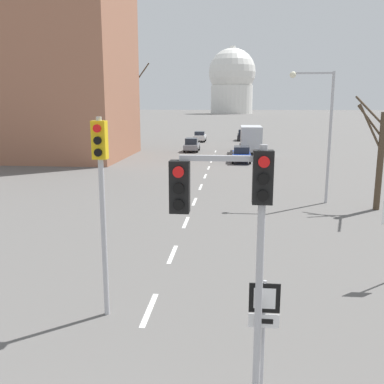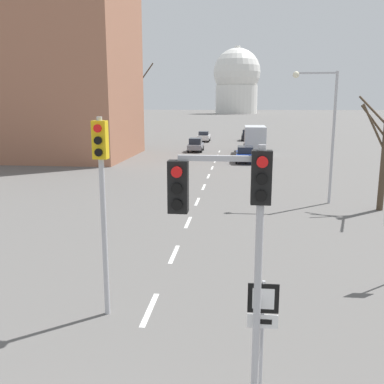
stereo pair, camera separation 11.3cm
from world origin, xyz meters
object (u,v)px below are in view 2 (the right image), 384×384
at_px(street_lamp_right, 325,122).
at_px(sedan_far_left, 204,136).
at_px(delivery_truck, 255,138).
at_px(traffic_signal_near_right, 231,211).
at_px(route_sign_post, 263,317).
at_px(traffic_signal_centre_tall, 102,181).
at_px(sedan_near_left, 196,145).
at_px(sedan_mid_centre, 245,154).
at_px(sedan_near_right, 247,135).

height_order(street_lamp_right, sedan_far_left, street_lamp_right).
bearing_deg(street_lamp_right, delivery_truck, 96.81).
bearing_deg(sedan_far_left, delivery_truck, -64.20).
distance_m(street_lamp_right, sedan_far_left, 41.36).
distance_m(sedan_far_left, delivery_truck, 16.32).
relative_size(traffic_signal_near_right, delivery_truck, 0.69).
relative_size(street_lamp_right, delivery_truck, 1.03).
bearing_deg(route_sign_post, traffic_signal_centre_tall, 145.93).
xyz_separation_m(traffic_signal_near_right, street_lamp_right, (4.84, 17.26, 0.90)).
xyz_separation_m(sedan_near_left, sedan_mid_centre, (5.79, -8.94, 0.00)).
xyz_separation_m(traffic_signal_near_right, sedan_mid_centre, (0.68, 34.51, -2.93)).
relative_size(traffic_signal_near_right, route_sign_post, 2.14).
bearing_deg(sedan_near_left, sedan_near_right, 68.54).
distance_m(route_sign_post, delivery_truck, 42.32).
bearing_deg(sedan_near_right, traffic_signal_centre_tall, -94.70).
xyz_separation_m(sedan_near_right, sedan_mid_centre, (-0.61, -25.22, -0.04)).
bearing_deg(traffic_signal_centre_tall, delivery_truck, 82.52).
relative_size(sedan_near_right, sedan_mid_centre, 0.85).
distance_m(traffic_signal_near_right, sedan_near_right, 59.81).
height_order(traffic_signal_centre_tall, route_sign_post, traffic_signal_centre_tall).
xyz_separation_m(route_sign_post, sedan_near_right, (0.65, 59.52, -0.72)).
bearing_deg(sedan_near_left, traffic_signal_centre_tall, -87.55).
bearing_deg(street_lamp_right, sedan_near_left, 110.80).
distance_m(traffic_signal_centre_tall, sedan_near_right, 57.07).
xyz_separation_m(traffic_signal_centre_tall, route_sign_post, (4.02, -2.72, -2.14)).
relative_size(traffic_signal_centre_tall, delivery_truck, 0.74).
bearing_deg(traffic_signal_near_right, delivery_truck, 87.54).
xyz_separation_m(traffic_signal_centre_tall, sedan_near_left, (-1.73, 40.52, -2.90)).
bearing_deg(sedan_near_right, delivery_truck, -88.22).
bearing_deg(sedan_near_right, sedan_far_left, -158.78).
distance_m(street_lamp_right, sedan_near_left, 28.28).
bearing_deg(traffic_signal_near_right, sedan_near_left, 96.70).
xyz_separation_m(sedan_near_right, delivery_truck, (0.53, -17.22, 0.86)).
relative_size(traffic_signal_near_right, sedan_mid_centre, 1.08).
relative_size(street_lamp_right, sedan_near_right, 1.91).
xyz_separation_m(traffic_signal_near_right, delivery_truck, (1.83, 42.51, -2.04)).
xyz_separation_m(route_sign_post, street_lamp_right, (4.20, 17.05, 3.07)).
bearing_deg(sedan_mid_centre, street_lamp_right, -76.44).
xyz_separation_m(street_lamp_right, sedan_near_right, (-3.55, 42.47, -3.79)).
bearing_deg(traffic_signal_centre_tall, sedan_near_right, 85.30).
bearing_deg(delivery_truck, sedan_far_left, 115.80).
height_order(traffic_signal_centre_tall, sedan_near_right, traffic_signal_centre_tall).
relative_size(traffic_signal_near_right, street_lamp_right, 0.67).
relative_size(traffic_signal_near_right, sedan_far_left, 1.23).
relative_size(route_sign_post, street_lamp_right, 0.31).
bearing_deg(sedan_mid_centre, route_sign_post, -90.06).
distance_m(sedan_near_left, delivery_truck, 7.05).
xyz_separation_m(route_sign_post, delivery_truck, (1.18, 42.30, 0.14)).
relative_size(traffic_signal_near_right, traffic_signal_centre_tall, 0.93).
distance_m(route_sign_post, street_lamp_right, 17.82).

